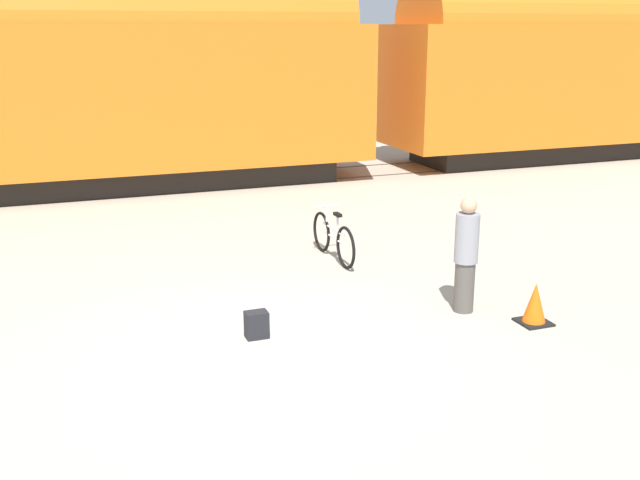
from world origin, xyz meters
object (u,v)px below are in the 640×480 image
object	(u,v)px
freight_train	(131,73)
backpack	(257,325)
person_in_grey	(466,255)
traffic_cone	(535,305)
bicycle_silver	(333,238)

from	to	relation	value
freight_train	backpack	bearing A→B (deg)	-88.87
person_in_grey	backpack	size ratio (longest dim) A/B	4.65
freight_train	traffic_cone	bearing A→B (deg)	-70.62
freight_train	person_in_grey	bearing A→B (deg)	-72.64
person_in_grey	traffic_cone	size ratio (longest dim) A/B	2.88
freight_train	person_in_grey	distance (m)	10.45
backpack	traffic_cone	distance (m)	3.60
bicycle_silver	traffic_cone	xyz separation A→B (m)	(1.44, -3.50, -0.11)
freight_train	bicycle_silver	world-z (taller)	freight_train
person_in_grey	traffic_cone	world-z (taller)	person_in_grey
bicycle_silver	backpack	bearing A→B (deg)	-127.63
bicycle_silver	person_in_grey	distance (m)	2.94
person_in_grey	traffic_cone	distance (m)	1.09
freight_train	traffic_cone	distance (m)	11.41
bicycle_silver	person_in_grey	xyz separation A→B (m)	(0.80, -2.79, 0.43)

